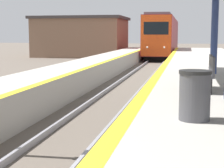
{
  "coord_description": "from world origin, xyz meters",
  "views": [
    {
      "loc": [
        2.69,
        -1.89,
        2.53
      ],
      "look_at": [
        -0.72,
        15.14,
        0.21
      ],
      "focal_mm": 60.0,
      "sensor_mm": 36.0,
      "label": 1
    }
  ],
  "objects": [
    {
      "name": "trash_bin",
      "position": [
        2.84,
        4.63,
        1.48
      ],
      "size": [
        0.56,
        0.56,
        0.87
      ],
      "color": "#4C4C51",
      "rests_on": "platform_right"
    },
    {
      "name": "bench",
      "position": [
        3.21,
        8.24,
        1.53
      ],
      "size": [
        0.44,
        1.59,
        0.92
      ],
      "color": "#4C4C51",
      "rests_on": "platform_right"
    },
    {
      "name": "station_building",
      "position": [
        -9.1,
        39.46,
        2.24
      ],
      "size": [
        10.03,
        7.83,
        4.45
      ],
      "color": "brown",
      "rests_on": "ground"
    },
    {
      "name": "train",
      "position": [
        0.0,
        41.87,
        2.27
      ],
      "size": [
        2.71,
        21.78,
        4.47
      ],
      "color": "black",
      "rests_on": "ground"
    }
  ]
}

